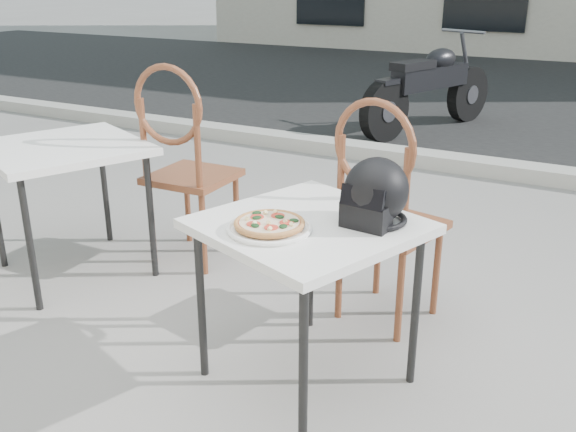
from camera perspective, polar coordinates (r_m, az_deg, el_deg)
The scene contains 11 objects.
ground at distance 3.02m, azimuth 2.13°, elevation -10.68°, with size 80.00×80.00×0.00m, color gray.
street_asphalt at distance 9.52m, azimuth 21.44°, elevation 9.89°, with size 30.00×8.00×0.00m, color black.
curb at distance 5.65m, azimuth 15.80°, elevation 4.43°, with size 30.00×0.25×0.12m, color #A5A49B.
cafe_table_main at distance 2.45m, azimuth 1.81°, elevation -1.88°, with size 0.94×0.94×0.70m.
plate at distance 2.34m, azimuth -1.66°, elevation -1.10°, with size 0.36×0.36×0.02m.
pizza at distance 2.33m, azimuth -1.66°, elevation -0.63°, with size 0.29×0.29×0.03m.
helmet at distance 2.40m, azimuth 7.75°, elevation 1.89°, with size 0.27×0.28×0.25m.
cafe_chair_main at distance 2.92m, azimuth 8.47°, elevation 1.20°, with size 0.50×0.50×1.10m.
cafe_table_side at distance 3.61m, azimuth -19.24°, elevation 5.02°, with size 1.02×1.02×0.73m.
cafe_chair_side at distance 3.58m, azimuth -9.34°, elevation 5.34°, with size 0.45×0.45×1.15m.
motorcycle at distance 6.98m, azimuth 12.52°, elevation 11.00°, with size 0.84×1.95×1.01m.
Camera 1 is at (1.12, -2.32, 1.58)m, focal length 40.00 mm.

